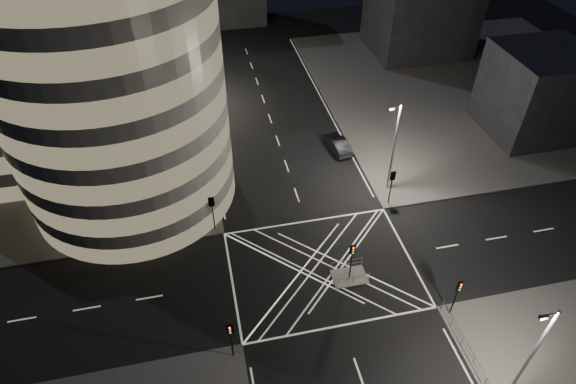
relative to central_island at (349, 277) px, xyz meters
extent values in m
plane|color=black|center=(-2.00, 1.50, -0.07)|extent=(120.00, 120.00, 0.00)
cube|color=#484543|center=(-31.00, 28.50, 0.00)|extent=(42.00, 42.00, 0.15)
cube|color=#484543|center=(27.00, 28.50, 0.00)|extent=(42.00, 42.00, 0.15)
cube|color=slate|center=(0.00, 0.00, 0.00)|extent=(3.00, 2.00, 0.15)
cylinder|color=gray|center=(-18.00, 15.50, 12.57)|extent=(20.00, 20.00, 25.00)
cube|color=gray|center=(-28.00, 25.50, 12.57)|extent=(20.00, 18.00, 25.00)
cube|color=black|center=(24.00, 41.50, 7.58)|extent=(14.00, 12.00, 15.00)
cube|color=black|center=(28.00, 17.50, 5.08)|extent=(10.00, 10.00, 10.00)
cylinder|color=black|center=(-12.50, 10.50, 1.83)|extent=(0.32, 0.32, 3.51)
ellipsoid|color=black|center=(-12.50, 10.50, 4.64)|extent=(3.84, 3.84, 4.41)
cylinder|color=black|center=(-12.50, 16.50, 1.76)|extent=(0.32, 0.32, 3.37)
ellipsoid|color=black|center=(-12.50, 16.50, 4.54)|extent=(3.98, 3.98, 4.58)
cylinder|color=black|center=(-12.50, 22.50, 1.72)|extent=(0.32, 0.32, 3.28)
ellipsoid|color=black|center=(-12.50, 22.50, 4.62)|extent=(4.57, 4.57, 5.25)
cylinder|color=black|center=(-12.50, 28.50, 1.96)|extent=(0.32, 0.32, 3.76)
ellipsoid|color=black|center=(-12.50, 28.50, 5.05)|extent=(4.41, 4.41, 5.07)
cylinder|color=black|center=(-12.50, 34.50, 1.74)|extent=(0.32, 0.32, 3.34)
ellipsoid|color=black|center=(-12.50, 34.50, 4.59)|extent=(4.28, 4.28, 4.92)
cylinder|color=black|center=(-10.80, 8.30, 1.57)|extent=(0.12, 0.12, 3.00)
cube|color=black|center=(-10.80, 8.30, 3.52)|extent=(0.28, 0.22, 0.90)
cube|color=black|center=(-10.80, 8.30, 3.52)|extent=(0.55, 0.04, 1.10)
cylinder|color=black|center=(-10.80, -5.30, 1.57)|extent=(0.12, 0.12, 3.00)
cube|color=black|center=(-10.80, -5.30, 3.52)|extent=(0.28, 0.22, 0.90)
cube|color=black|center=(-10.80, -5.30, 3.52)|extent=(0.55, 0.04, 1.10)
cylinder|color=black|center=(6.80, 8.30, 1.57)|extent=(0.12, 0.12, 3.00)
cube|color=black|center=(6.80, 8.30, 3.52)|extent=(0.28, 0.22, 0.90)
cube|color=black|center=(6.80, 8.30, 3.52)|extent=(0.55, 0.04, 1.10)
cylinder|color=black|center=(6.80, -5.30, 1.57)|extent=(0.12, 0.12, 3.00)
cube|color=black|center=(6.80, -5.30, 3.52)|extent=(0.28, 0.22, 0.90)
cube|color=black|center=(6.80, -5.30, 3.52)|extent=(0.55, 0.04, 1.10)
cylinder|color=black|center=(0.00, 0.00, 1.57)|extent=(0.12, 0.12, 3.00)
cube|color=black|center=(0.00, 0.00, 3.52)|extent=(0.28, 0.22, 0.90)
cube|color=black|center=(0.00, 0.00, 3.52)|extent=(0.55, 0.04, 1.10)
cylinder|color=slate|center=(-11.50, 13.50, 5.08)|extent=(0.20, 0.20, 10.00)
cylinder|color=slate|center=(-11.05, 13.50, 9.93)|extent=(0.90, 0.10, 0.10)
cube|color=slate|center=(-10.60, 13.50, 9.83)|extent=(0.50, 0.25, 0.18)
cube|color=white|center=(-10.60, 13.50, 9.72)|extent=(0.42, 0.20, 0.05)
cylinder|color=slate|center=(-11.50, 31.50, 5.08)|extent=(0.20, 0.20, 10.00)
cylinder|color=slate|center=(-11.05, 31.50, 9.93)|extent=(0.90, 0.10, 0.10)
cube|color=slate|center=(-10.60, 31.50, 9.83)|extent=(0.50, 0.25, 0.18)
cube|color=white|center=(-10.60, 31.50, 9.72)|extent=(0.42, 0.20, 0.05)
cylinder|color=slate|center=(7.50, 10.50, 5.08)|extent=(0.20, 0.20, 10.00)
cylinder|color=slate|center=(7.05, 10.50, 9.93)|extent=(0.90, 0.10, 0.10)
cube|color=slate|center=(6.60, 10.50, 9.83)|extent=(0.50, 0.25, 0.18)
cube|color=white|center=(6.60, 10.50, 9.72)|extent=(0.42, 0.20, 0.05)
cylinder|color=slate|center=(7.50, -12.50, 5.08)|extent=(0.20, 0.20, 10.00)
cylinder|color=slate|center=(7.05, -12.50, 9.93)|extent=(0.90, 0.10, 0.10)
cube|color=slate|center=(6.60, -12.50, 9.83)|extent=(0.50, 0.25, 0.18)
cube|color=white|center=(6.60, -12.50, 9.72)|extent=(0.42, 0.20, 0.05)
cube|color=slate|center=(6.30, -10.65, 0.62)|extent=(0.06, 11.70, 1.10)
cube|color=slate|center=(0.00, -0.90, 0.62)|extent=(2.80, 0.06, 1.10)
cube|color=slate|center=(0.00, 0.90, 0.62)|extent=(2.80, 0.06, 1.10)
imported|color=black|center=(4.40, 18.25, 0.73)|extent=(2.29, 5.06, 1.61)
camera|label=1|loc=(-10.87, -24.84, 33.01)|focal=30.00mm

